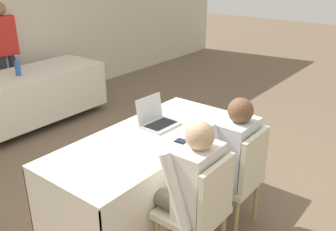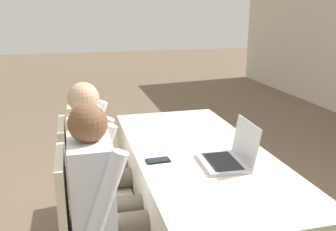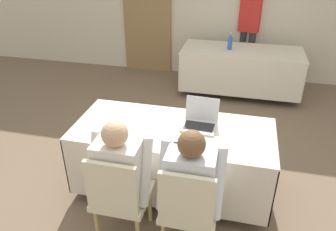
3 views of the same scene
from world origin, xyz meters
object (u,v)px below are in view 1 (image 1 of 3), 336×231
laptop (157,120)px  chair_near_right (238,175)px  person_white_shirt (229,154)px  cell_phone (184,142)px  water_bottle (17,66)px  person_red_shirt (6,50)px  person_checkered_shirt (189,184)px  chair_near_left (200,208)px

laptop → chair_near_right: (0.05, -0.82, -0.29)m
laptop → person_white_shirt: size_ratio=0.28×
cell_phone → chair_near_right: 0.52m
water_bottle → person_red_shirt: size_ratio=0.16×
cell_phone → person_white_shirt: size_ratio=0.12×
laptop → person_checkered_shirt: size_ratio=0.28×
laptop → person_red_shirt: (0.38, 3.16, 0.13)m
cell_phone → chair_near_left: 0.62m
cell_phone → person_checkered_shirt: 0.50m
chair_near_left → person_white_shirt: size_ratio=0.78×
cell_phone → laptop: bearing=67.8°
chair_near_left → person_white_shirt: bearing=-169.6°
chair_near_left → chair_near_right: bearing=-180.0°
person_white_shirt → person_red_shirt: size_ratio=0.73×
chair_near_right → person_checkered_shirt: person_checkered_shirt is taller
person_checkered_shirt → person_white_shirt: bearing=-180.0°
laptop → person_checkered_shirt: 0.89m
person_checkered_shirt → chair_near_left: bearing=90.0°
cell_phone → person_red_shirt: person_red_shirt is taller
water_bottle → person_white_shirt: size_ratio=0.23×
laptop → person_white_shirt: 0.73m
laptop → person_red_shirt: size_ratio=0.21×
laptop → chair_near_right: size_ratio=0.37×
chair_near_left → laptop: bearing=-122.2°
water_bottle → person_red_shirt: (0.27, 0.73, 0.06)m
laptop → cell_phone: laptop is taller
laptop → water_bottle: size_ratio=1.26×
laptop → cell_phone: (-0.14, -0.39, -0.04)m
person_white_shirt → person_checkered_shirt: bearing=0.0°
cell_phone → person_red_shirt: (0.52, 3.56, 0.17)m
person_checkered_shirt → laptop: bearing=-125.8°
laptop → chair_near_right: 0.87m
laptop → person_red_shirt: bearing=85.9°
chair_near_left → person_white_shirt: (0.56, 0.10, 0.16)m
cell_phone → person_red_shirt: 3.60m
cell_phone → person_red_shirt: size_ratio=0.09×
water_bottle → person_checkered_shirt: (-0.63, -3.15, -0.20)m
laptop → chair_near_left: (-0.52, -0.82, -0.29)m
laptop → chair_near_left: size_ratio=0.37×
person_checkered_shirt → person_red_shirt: (0.89, 3.88, 0.26)m
person_checkered_shirt → person_white_shirt: (0.56, 0.00, 0.00)m
chair_near_right → cell_phone: bearing=-66.4°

